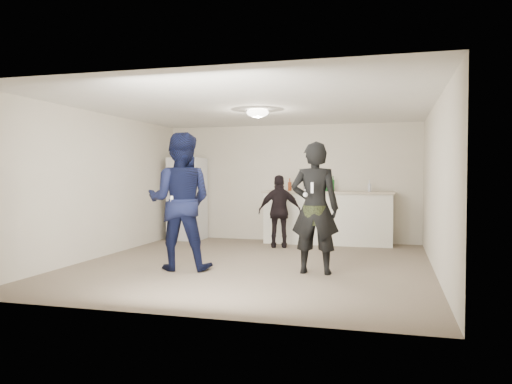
% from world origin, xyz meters
% --- Properties ---
extents(floor, '(6.00, 6.00, 0.00)m').
position_xyz_m(floor, '(0.00, 0.00, 0.00)').
color(floor, '#6B5B4C').
rests_on(floor, ground).
extents(ceiling, '(6.00, 6.00, 0.00)m').
position_xyz_m(ceiling, '(0.00, 0.00, 2.50)').
color(ceiling, silver).
rests_on(ceiling, wall_back).
extents(wall_back, '(6.00, 0.00, 6.00)m').
position_xyz_m(wall_back, '(0.00, 3.00, 1.25)').
color(wall_back, beige).
rests_on(wall_back, floor).
extents(wall_front, '(6.00, 0.00, 6.00)m').
position_xyz_m(wall_front, '(0.00, -3.00, 1.25)').
color(wall_front, beige).
rests_on(wall_front, floor).
extents(wall_left, '(0.00, 6.00, 6.00)m').
position_xyz_m(wall_left, '(-2.75, 0.00, 1.25)').
color(wall_left, beige).
rests_on(wall_left, floor).
extents(wall_right, '(0.00, 6.00, 6.00)m').
position_xyz_m(wall_right, '(2.75, 0.00, 1.25)').
color(wall_right, beige).
rests_on(wall_right, floor).
extents(counter, '(2.60, 0.56, 1.05)m').
position_xyz_m(counter, '(0.86, 2.67, 0.53)').
color(counter, white).
rests_on(counter, floor).
extents(counter_top, '(2.68, 0.64, 0.04)m').
position_xyz_m(counter_top, '(0.86, 2.67, 1.07)').
color(counter_top, '#C0AC94').
rests_on(counter_top, counter).
extents(fridge, '(0.70, 0.70, 1.80)m').
position_xyz_m(fridge, '(-2.23, 2.60, 0.90)').
color(fridge, silver).
rests_on(fridge, floor).
extents(fridge_handle, '(0.02, 0.02, 0.60)m').
position_xyz_m(fridge_handle, '(-1.95, 2.23, 1.30)').
color(fridge_handle, silver).
rests_on(fridge_handle, fridge).
extents(ceiling_dome, '(0.36, 0.36, 0.16)m').
position_xyz_m(ceiling_dome, '(0.00, 0.30, 2.45)').
color(ceiling_dome, white).
rests_on(ceiling_dome, ceiling).
extents(shaker, '(0.08, 0.08, 0.17)m').
position_xyz_m(shaker, '(0.40, 2.63, 1.18)').
color(shaker, '#B9B9BE').
rests_on(shaker, counter_top).
extents(man, '(1.12, 0.94, 2.06)m').
position_xyz_m(man, '(-0.95, -0.68, 1.03)').
color(man, '#0F1641').
rests_on(man, floor).
extents(woman, '(0.70, 0.46, 1.90)m').
position_xyz_m(woman, '(1.06, -0.46, 0.95)').
color(woman, black).
rests_on(woman, floor).
extents(camo_shorts, '(0.34, 0.34, 0.28)m').
position_xyz_m(camo_shorts, '(1.06, -0.46, 0.85)').
color(camo_shorts, '#2F3C1B').
rests_on(camo_shorts, woman).
extents(spectator, '(0.89, 0.53, 1.43)m').
position_xyz_m(spectator, '(0.02, 1.90, 0.71)').
color(spectator, black).
rests_on(spectator, floor).
extents(remote_man, '(0.04, 0.04, 0.15)m').
position_xyz_m(remote_man, '(-0.95, -0.96, 1.05)').
color(remote_man, white).
rests_on(remote_man, man).
extents(nunchuk_man, '(0.07, 0.07, 0.07)m').
position_xyz_m(nunchuk_man, '(-0.83, -0.93, 0.98)').
color(nunchuk_man, silver).
rests_on(nunchuk_man, man).
extents(remote_woman, '(0.04, 0.04, 0.15)m').
position_xyz_m(remote_woman, '(1.06, -0.71, 1.25)').
color(remote_woman, silver).
rests_on(remote_woman, woman).
extents(nunchuk_woman, '(0.07, 0.07, 0.07)m').
position_xyz_m(nunchuk_woman, '(0.96, -0.68, 1.15)').
color(nunchuk_woman, white).
rests_on(nunchuk_woman, woman).
extents(bottle_cluster, '(1.73, 0.26, 0.23)m').
position_xyz_m(bottle_cluster, '(0.72, 2.72, 1.19)').
color(bottle_cluster, '#154A1A').
rests_on(bottle_cluster, counter_top).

